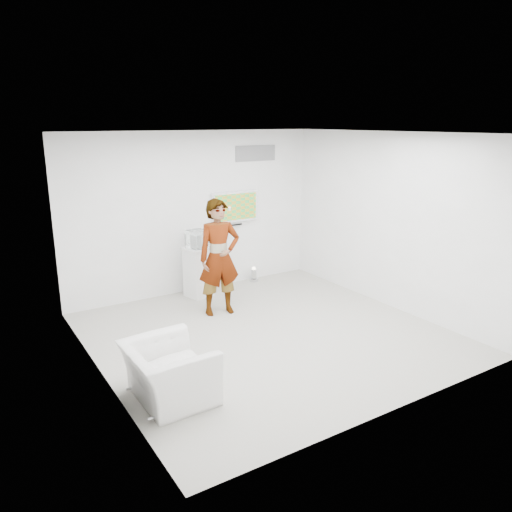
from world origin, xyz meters
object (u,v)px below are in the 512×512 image
tv (235,207)px  armchair (169,372)px  pedestal (198,272)px  person (219,257)px  floor_uplight (254,274)px

tv → armchair: bearing=-130.1°
armchair → tv: bearing=-41.5°
tv → pedestal: tv is taller
person → armchair: bearing=-121.8°
person → pedestal: person is taller
pedestal → armchair: bearing=-121.3°
person → floor_uplight: bearing=48.5°
person → floor_uplight: person is taller
pedestal → tv: bearing=18.1°
armchair → pedestal: bearing=-32.7°
person → pedestal: 1.09m
person → pedestal: size_ratio=2.10×
pedestal → floor_uplight: 1.39m
person → armchair: size_ratio=1.88×
pedestal → floor_uplight: pedestal is taller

